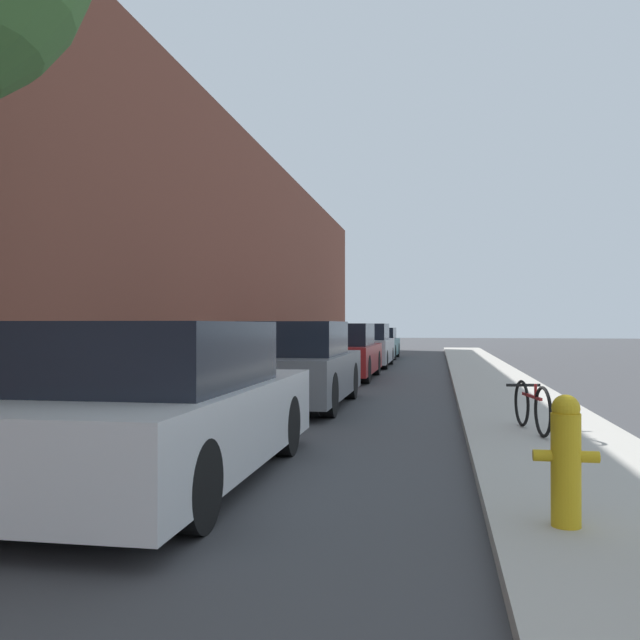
{
  "coord_description": "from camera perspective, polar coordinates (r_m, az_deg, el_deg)",
  "views": [
    {
      "loc": [
        1.55,
        1.6,
        1.47
      ],
      "look_at": [
        -0.25,
        12.06,
        1.54
      ],
      "focal_mm": 38.44,
      "sensor_mm": 36.0,
      "label": 1
    }
  ],
  "objects": [
    {
      "name": "ground_plane",
      "position": [
        14.56,
        3.63,
        -6.16
      ],
      "size": [
        120.0,
        120.0,
        0.0
      ],
      "primitive_type": "plane",
      "color": "#3D3D3F"
    },
    {
      "name": "sidewalk_left",
      "position": [
        15.14,
        -7.4,
        -5.71
      ],
      "size": [
        2.0,
        52.0,
        0.12
      ],
      "color": "#ADA89E",
      "rests_on": "ground"
    },
    {
      "name": "sidewalk_right",
      "position": [
        14.53,
        15.14,
        -5.92
      ],
      "size": [
        2.0,
        52.0,
        0.12
      ],
      "color": "#ADA89E",
      "rests_on": "ground"
    },
    {
      "name": "building_facade_left",
      "position": [
        15.66,
        -12.15,
        7.21
      ],
      "size": [
        0.7,
        52.0,
        7.06
      ],
      "color": "brown",
      "rests_on": "ground"
    },
    {
      "name": "parked_car_white",
      "position": [
        6.54,
        -12.81,
        -7.07
      ],
      "size": [
        1.82,
        4.68,
        1.5
      ],
      "color": "black",
      "rests_on": "ground"
    },
    {
      "name": "parked_car_grey",
      "position": [
        12.26,
        -1.88,
        -3.87
      ],
      "size": [
        1.77,
        4.4,
        1.52
      ],
      "color": "black",
      "rests_on": "ground"
    },
    {
      "name": "parked_car_red",
      "position": [
        18.45,
        1.93,
        -2.73
      ],
      "size": [
        1.73,
        4.6,
        1.49
      ],
      "color": "black",
      "rests_on": "ground"
    },
    {
      "name": "parked_car_silver",
      "position": [
        23.81,
        3.69,
        -2.2
      ],
      "size": [
        1.82,
        4.46,
        1.5
      ],
      "color": "black",
      "rests_on": "ground"
    },
    {
      "name": "parked_car_teal",
      "position": [
        29.55,
        4.84,
        -1.98
      ],
      "size": [
        1.68,
        4.16,
        1.32
      ],
      "color": "black",
      "rests_on": "ground"
    },
    {
      "name": "fire_hydrant",
      "position": [
        4.95,
        19.79,
        -10.79
      ],
      "size": [
        0.43,
        0.2,
        0.88
      ],
      "color": "gold",
      "rests_on": "sidewalk_right"
    },
    {
      "name": "bicycle",
      "position": [
        9.09,
        17.21,
        -6.89
      ],
      "size": [
        0.44,
        1.49,
        0.61
      ],
      "rotation": [
        0.0,
        0.0,
        0.16
      ],
      "color": "black",
      "rests_on": "sidewalk_right"
    }
  ]
}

